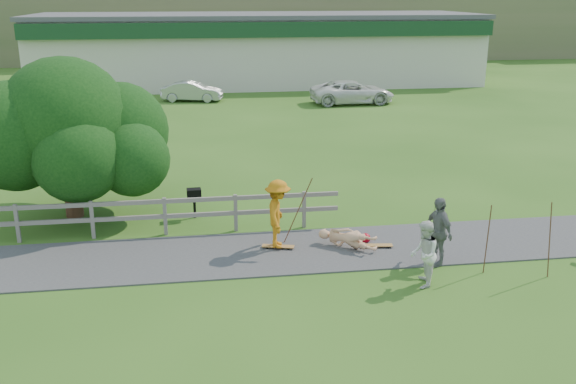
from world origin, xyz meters
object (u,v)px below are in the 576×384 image
Objects in this scene: skater_rider at (278,217)px; car_silver at (192,91)px; spectator_a at (424,254)px; spectator_b at (438,231)px; car_white at (352,92)px; bbq at (194,203)px; tree at (68,149)px; skater_fallen at (347,239)px.

skater_rider is 25.18m from car_silver.
spectator_b reaches higher than spectator_a.
spectator_a is 0.42× the size of car_silver.
car_white is at bearing -91.65° from car_silver.
spectator_a is 1.40m from spectator_b.
spectator_a reaches higher than car_white.
car_silver is 4.10× the size of bbq.
car_white reaches higher than bbq.
tree is at bearing 142.91° from car_white.
bbq is at bearing 47.08° from skater_rider.
bbq is (-9.86, -19.76, -0.25)m from car_white.
car_white is (4.61, 25.37, -0.08)m from spectator_a.
tree is 4.08m from bbq.
skater_fallen is at bearing -158.89° from car_silver.
tree is at bearing 68.62° from skater_rider.
tree is (-5.85, 3.59, 1.22)m from skater_rider.
spectator_b is at bearing -27.89° from tree.
tree is (-8.91, 6.29, 1.34)m from spectator_a.
skater_fallen is at bearing -40.77° from bbq.
spectator_b reaches higher than car_white.
car_white is at bearing 60.59° from bbq.
spectator_b is at bearing 164.39° from spectator_a.
spectator_a is at bearing -49.77° from bbq.
skater_fallen is 23.63m from car_white.
bbq is at bearing -167.97° from car_silver.
spectator_b is (3.85, -1.54, -0.03)m from skater_rider.
tree is (-9.70, 5.13, 1.25)m from spectator_b.
spectator_a is 25.78m from car_white.
spectator_a is at bearing -115.46° from skater_fallen.
spectator_b is (0.78, 1.16, 0.09)m from spectator_a.
car_white is 0.84× the size of tree.
spectator_b is at bearing 169.25° from car_white.
skater_fallen is 1.77× the size of bbq.
tree is at bearing 166.56° from bbq.
spectator_a is (1.22, -2.47, 0.50)m from skater_fallen.
tree reaches higher than skater_rider.
skater_rider is at bearing 121.32° from skater_fallen.
skater_rider reaches higher than bbq.
spectator_a reaches higher than car_silver.
skater_rider is at bearing -112.82° from spectator_a.
car_silver is 21.88m from tree.
car_silver is 22.18m from bbq.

